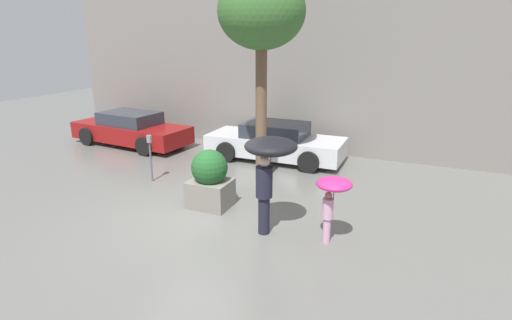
{
  "coord_description": "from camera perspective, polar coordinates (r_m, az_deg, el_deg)",
  "views": [
    {
      "loc": [
        4.52,
        -6.96,
        3.96
      ],
      "look_at": [
        0.84,
        1.6,
        1.05
      ],
      "focal_mm": 28.0,
      "sensor_mm": 36.0,
      "label": 1
    }
  ],
  "objects": [
    {
      "name": "parking_meter",
      "position": [
        11.48,
        -14.93,
        1.58
      ],
      "size": [
        0.14,
        0.14,
        1.34
      ],
      "color": "#595B60",
      "rests_on": "ground"
    },
    {
      "name": "person_child",
      "position": [
        7.82,
        10.88,
        -4.48
      ],
      "size": [
        0.69,
        0.69,
        1.37
      ],
      "rotation": [
        0.0,
        0.0,
        -0.06
      ],
      "color": "#D199B7",
      "rests_on": "ground"
    },
    {
      "name": "planter_box",
      "position": [
        9.56,
        -6.6,
        -2.74
      ],
      "size": [
        0.98,
        0.87,
        1.42
      ],
      "color": "gray",
      "rests_on": "ground"
    },
    {
      "name": "building_facade",
      "position": [
        14.23,
        4.81,
        13.42
      ],
      "size": [
        18.0,
        0.3,
        6.0
      ],
      "color": "gray",
      "rests_on": "ground"
    },
    {
      "name": "parked_car_near",
      "position": [
        13.2,
        2.76,
        2.53
      ],
      "size": [
        4.49,
        1.9,
        1.25
      ],
      "rotation": [
        0.0,
        0.0,
        1.57
      ],
      "color": "silver",
      "rests_on": "ground"
    },
    {
      "name": "parked_car_far",
      "position": [
        15.74,
        -17.43,
        4.18
      ],
      "size": [
        4.8,
        2.23,
        1.25
      ],
      "rotation": [
        0.0,
        0.0,
        1.47
      ],
      "color": "maroon",
      "rests_on": "ground"
    },
    {
      "name": "street_tree",
      "position": [
        10.77,
        0.79,
        19.96
      ],
      "size": [
        2.25,
        2.25,
        5.5
      ],
      "color": "brown",
      "rests_on": "ground"
    },
    {
      "name": "ground_plane",
      "position": [
        9.2,
        -8.88,
        -8.39
      ],
      "size": [
        40.0,
        40.0,
        0.0
      ],
      "primitive_type": "plane",
      "color": "slate"
    },
    {
      "name": "person_adult",
      "position": [
        7.96,
        1.89,
        0.26
      ],
      "size": [
        1.06,
        1.06,
        2.03
      ],
      "rotation": [
        0.0,
        0.0,
        0.95
      ],
      "color": "#1E1E2D",
      "rests_on": "ground"
    }
  ]
}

